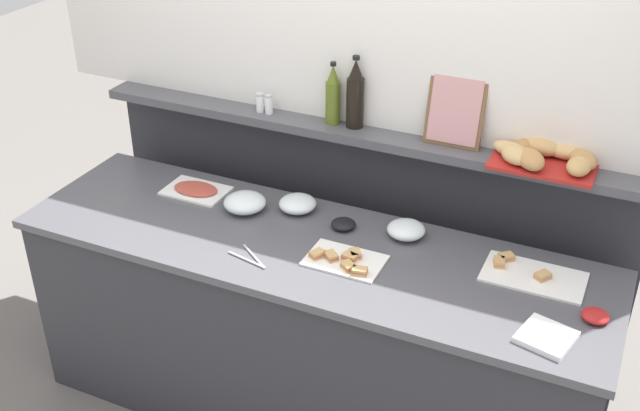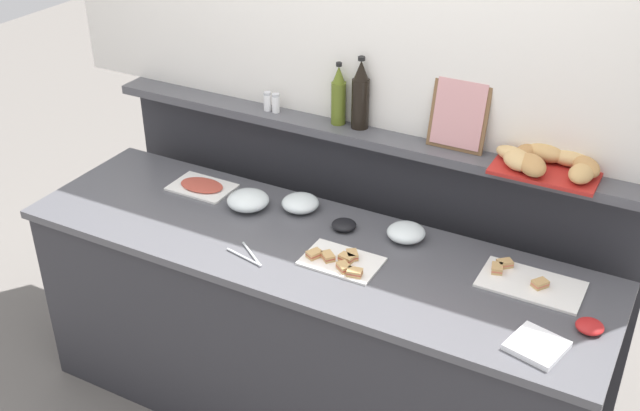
{
  "view_description": "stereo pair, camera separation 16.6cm",
  "coord_description": "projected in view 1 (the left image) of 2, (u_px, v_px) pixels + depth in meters",
  "views": [
    {
      "loc": [
        1.14,
        -2.36,
        2.61
      ],
      "look_at": [
        0.0,
        0.1,
        1.05
      ],
      "focal_mm": 43.58,
      "sensor_mm": 36.0,
      "label": 1
    },
    {
      "loc": [
        1.29,
        -2.28,
        2.61
      ],
      "look_at": [
        0.0,
        0.1,
        1.05
      ],
      "focal_mm": 43.58,
      "sensor_mm": 36.0,
      "label": 2
    }
  ],
  "objects": [
    {
      "name": "ground_plane",
      "position": [
        359.0,
        335.0,
        4.05
      ],
      "size": [
        12.0,
        12.0,
        0.0
      ],
      "primitive_type": "plane",
      "color": "slate"
    },
    {
      "name": "buffet_counter",
      "position": [
        309.0,
        334.0,
        3.34
      ],
      "size": [
        2.44,
        0.72,
        0.92
      ],
      "color": "#2D2D33",
      "rests_on": "ground_plane"
    },
    {
      "name": "back_ledge_unit",
      "position": [
        358.0,
        236.0,
        3.67
      ],
      "size": [
        2.48,
        0.22,
        1.23
      ],
      "color": "#2D2D33",
      "rests_on": "ground_plane"
    },
    {
      "name": "sandwich_platter_front",
      "position": [
        344.0,
        260.0,
        3.0
      ],
      "size": [
        0.3,
        0.2,
        0.04
      ],
      "color": "white",
      "rests_on": "buffet_counter"
    },
    {
      "name": "sandwich_platter_side",
      "position": [
        530.0,
        275.0,
        2.92
      ],
      "size": [
        0.38,
        0.22,
        0.04
      ],
      "color": "white",
      "rests_on": "buffet_counter"
    },
    {
      "name": "cold_cuts_platter",
      "position": [
        196.0,
        190.0,
        3.49
      ],
      "size": [
        0.28,
        0.19,
        0.02
      ],
      "color": "white",
      "rests_on": "buffet_counter"
    },
    {
      "name": "glass_bowl_large",
      "position": [
        298.0,
        204.0,
        3.34
      ],
      "size": [
        0.16,
        0.16,
        0.07
      ],
      "color": "silver",
      "rests_on": "buffet_counter"
    },
    {
      "name": "glass_bowl_medium",
      "position": [
        245.0,
        203.0,
        3.34
      ],
      "size": [
        0.18,
        0.18,
        0.07
      ],
      "color": "silver",
      "rests_on": "buffet_counter"
    },
    {
      "name": "glass_bowl_small",
      "position": [
        406.0,
        230.0,
        3.16
      ],
      "size": [
        0.16,
        0.16,
        0.06
      ],
      "color": "silver",
      "rests_on": "buffet_counter"
    },
    {
      "name": "condiment_bowl_cream",
      "position": [
        343.0,
        224.0,
        3.22
      ],
      "size": [
        0.1,
        0.1,
        0.04
      ],
      "primitive_type": "ellipsoid",
      "color": "black",
      "rests_on": "buffet_counter"
    },
    {
      "name": "condiment_bowl_teal",
      "position": [
        595.0,
        316.0,
        2.69
      ],
      "size": [
        0.1,
        0.1,
        0.03
      ],
      "primitive_type": "ellipsoid",
      "color": "red",
      "rests_on": "buffet_counter"
    },
    {
      "name": "serving_tongs",
      "position": [
        251.0,
        259.0,
        3.02
      ],
      "size": [
        0.18,
        0.12,
        0.01
      ],
      "color": "#B7BABF",
      "rests_on": "buffet_counter"
    },
    {
      "name": "napkin_stack",
      "position": [
        546.0,
        337.0,
        2.6
      ],
      "size": [
        0.21,
        0.21,
        0.02
      ],
      "primitive_type": "cube",
      "rotation": [
        0.0,
        0.0,
        -0.24
      ],
      "color": "white",
      "rests_on": "buffet_counter"
    },
    {
      "name": "wine_bottle_dark",
      "position": [
        355.0,
        95.0,
        3.27
      ],
      "size": [
        0.08,
        0.08,
        0.32
      ],
      "color": "black",
      "rests_on": "back_ledge_unit"
    },
    {
      "name": "olive_oil_bottle",
      "position": [
        333.0,
        96.0,
        3.31
      ],
      "size": [
        0.06,
        0.06,
        0.28
      ],
      "color": "#56661E",
      "rests_on": "back_ledge_unit"
    },
    {
      "name": "salt_shaker",
      "position": [
        260.0,
        103.0,
        3.46
      ],
      "size": [
        0.03,
        0.03,
        0.09
      ],
      "color": "white",
      "rests_on": "back_ledge_unit"
    },
    {
      "name": "pepper_shaker",
      "position": [
        269.0,
        104.0,
        3.45
      ],
      "size": [
        0.03,
        0.03,
        0.09
      ],
      "color": "white",
      "rests_on": "back_ledge_unit"
    },
    {
      "name": "bread_basket",
      "position": [
        544.0,
        156.0,
        3.01
      ],
      "size": [
        0.44,
        0.29,
        0.08
      ],
      "color": "#B2231E",
      "rests_on": "back_ledge_unit"
    },
    {
      "name": "framed_picture",
      "position": [
        455.0,
        111.0,
        3.12
      ],
      "size": [
        0.24,
        0.07,
        0.3
      ],
      "color": "brown",
      "rests_on": "back_ledge_unit"
    }
  ]
}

